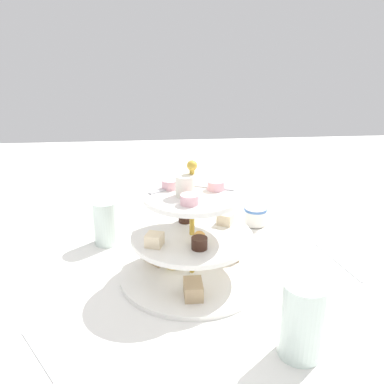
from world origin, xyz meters
The scene contains 8 objects.
ground_plane centered at (0.00, 0.00, 0.00)m, with size 2.40×2.40×0.00m, color white.
tiered_serving_stand centered at (0.00, 0.00, 0.07)m, with size 0.30×0.30×0.25m.
water_glass_tall_right centered at (-0.15, 0.24, 0.06)m, with size 0.07×0.07×0.12m, color silver.
water_glass_short_left centered at (-0.04, -0.27, 0.04)m, with size 0.06×0.06×0.07m, color silver.
teacup_with_saucer centered at (-0.18, -0.23, 0.02)m, with size 0.09×0.09×0.05m.
butter_knife_left centered at (0.24, 0.22, 0.00)m, with size 0.17×0.01×0.00m, color silver.
butter_knife_right centered at (-0.33, -0.03, 0.00)m, with size 0.17×0.01×0.00m, color silver.
water_glass_mid_back centered at (0.19, -0.16, 0.05)m, with size 0.06×0.06×0.11m, color silver.
Camera 1 is at (0.07, 0.73, 0.46)m, focal length 38.58 mm.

